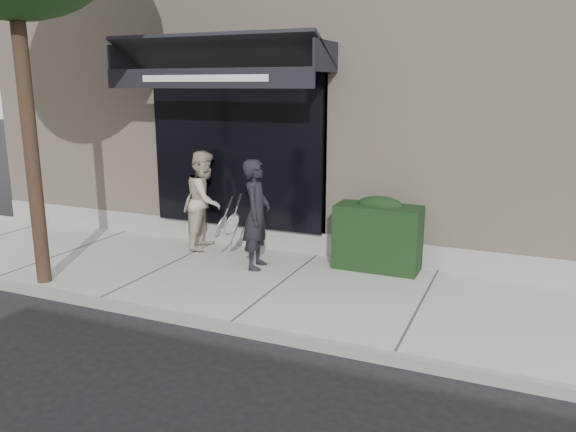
% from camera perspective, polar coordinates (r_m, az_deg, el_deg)
% --- Properties ---
extents(ground, '(80.00, 80.00, 0.00)m').
position_cam_1_polar(ground, '(8.21, -0.71, -7.60)').
color(ground, black).
rests_on(ground, ground).
extents(sidewalk, '(20.00, 3.00, 0.12)m').
position_cam_1_polar(sidewalk, '(8.19, -0.71, -7.20)').
color(sidewalk, '#9B9C96').
rests_on(sidewalk, ground).
extents(curb, '(20.00, 0.10, 0.14)m').
position_cam_1_polar(curb, '(6.90, -6.05, -11.19)').
color(curb, gray).
rests_on(curb, ground).
extents(building_facade, '(14.30, 8.04, 5.64)m').
position_cam_1_polar(building_facade, '(12.37, 8.83, 12.20)').
color(building_facade, tan).
rests_on(building_facade, ground).
extents(hedge, '(1.30, 0.70, 1.14)m').
position_cam_1_polar(hedge, '(8.80, 9.19, -1.84)').
color(hedge, black).
rests_on(hedge, sidewalk).
extents(pedestrian_front, '(0.76, 0.91, 1.70)m').
position_cam_1_polar(pedestrian_front, '(8.63, -3.24, 0.15)').
color(pedestrian_front, black).
rests_on(pedestrian_front, sidewalk).
extents(pedestrian_back, '(0.78, 0.93, 1.70)m').
position_cam_1_polar(pedestrian_back, '(9.82, -8.42, 1.63)').
color(pedestrian_back, '#C1B29B').
rests_on(pedestrian_back, sidewalk).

